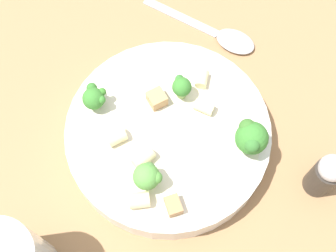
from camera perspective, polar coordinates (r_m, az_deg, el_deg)
ground_plane at (r=0.59m, az=0.00°, el=-1.91°), size 2.00×2.00×0.00m
pasta_bowl at (r=0.57m, az=0.00°, el=-1.06°), size 0.24×0.24×0.04m
broccoli_floret_0 at (r=0.51m, az=-2.60°, el=-6.09°), size 0.03×0.03×0.04m
broccoli_floret_1 at (r=0.53m, az=10.10°, el=-1.41°), size 0.04×0.04×0.05m
broccoli_floret_2 at (r=0.55m, az=1.26°, el=4.96°), size 0.03×0.02×0.03m
broccoli_floret_3 at (r=0.55m, az=-8.89°, el=3.70°), size 0.03×0.03×0.03m
rigatoni_0 at (r=0.57m, az=4.17°, el=5.76°), size 0.02×0.02×0.01m
rigatoni_1 at (r=0.51m, az=-3.09°, el=-9.16°), size 0.03×0.03×0.02m
rigatoni_2 at (r=0.54m, az=-6.32°, el=-1.31°), size 0.03×0.03×0.02m
rigatoni_3 at (r=0.53m, az=-3.04°, el=-3.93°), size 0.03×0.03×0.02m
rigatoni_4 at (r=0.56m, az=4.43°, el=2.35°), size 0.02×0.02×0.01m
chicken_chunk_0 at (r=0.51m, az=0.66°, el=-9.66°), size 0.03×0.03×0.01m
chicken_chunk_1 at (r=0.56m, az=-1.37°, el=3.36°), size 0.03×0.03×0.02m
pepper_shaker at (r=0.56m, az=18.69°, el=-5.63°), size 0.03×0.03×0.08m
spoon at (r=0.66m, az=6.44°, el=10.99°), size 0.05×0.17×0.01m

